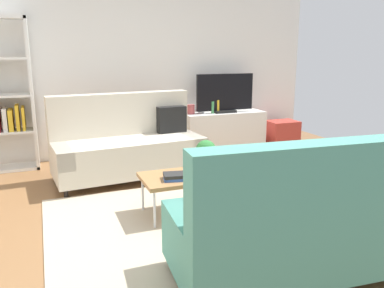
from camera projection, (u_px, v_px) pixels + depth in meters
ground_plane at (183, 219)px, 3.99m from camera, size 7.68×7.68×0.00m
wall_far at (123, 64)px, 6.20m from camera, size 6.40×0.12×2.90m
area_rug at (198, 220)px, 3.96m from camera, size 2.90×2.20×0.01m
couch_beige at (128, 145)px, 5.21m from camera, size 1.97×1.01×1.10m
couch_green at (302, 223)px, 2.86m from camera, size 1.96×0.98×1.10m
coffee_table at (195, 176)px, 4.06m from camera, size 1.10×0.56×0.42m
tv_console at (224, 131)px, 6.72m from camera, size 1.40×0.44×0.64m
tv at (225, 94)px, 6.55m from camera, size 1.00×0.20×0.64m
storage_trunk at (282, 133)px, 7.03m from camera, size 0.52×0.40×0.44m
potted_plant at (206, 154)px, 4.13m from camera, size 0.22×0.22×0.33m
table_book_0 at (176, 178)px, 3.89m from camera, size 0.28×0.23×0.03m
table_book_1 at (176, 175)px, 3.88m from camera, size 0.27×0.22×0.03m
vase_0 at (191, 109)px, 6.47m from camera, size 0.13×0.13×0.15m
vase_1 at (201, 108)px, 6.53m from camera, size 0.10×0.10×0.18m
bottle_0 at (213, 107)px, 6.50m from camera, size 0.05×0.05×0.20m
bottle_1 at (218, 107)px, 6.53m from camera, size 0.04×0.04×0.22m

